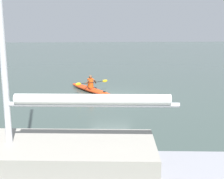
{
  "coord_description": "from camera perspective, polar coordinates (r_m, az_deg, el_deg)",
  "views": [
    {
      "loc": [
        1.64,
        17.21,
        3.96
      ],
      "look_at": [
        0.39,
        4.52,
        1.35
      ],
      "focal_mm": 47.0,
      "sensor_mm": 36.0,
      "label": 1
    }
  ],
  "objects": [
    {
      "name": "kayak",
      "position": [
        19.05,
        -4.06,
        -0.03
      ],
      "size": [
        3.04,
        4.84,
        0.29
      ],
      "color": "red",
      "rests_on": "ground"
    },
    {
      "name": "kayaker",
      "position": [
        19.02,
        -4.18,
        1.41
      ],
      "size": [
        2.1,
        1.18,
        0.79
      ],
      "color": "#E04C14",
      "rests_on": "kayak"
    },
    {
      "name": "ground_plane",
      "position": [
        17.74,
        -0.18,
        -1.35
      ],
      "size": [
        160.0,
        160.0,
        0.0
      ],
      "primitive_type": "plane",
      "color": "#384742"
    }
  ]
}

